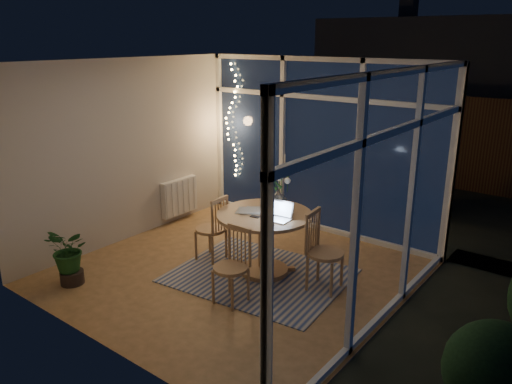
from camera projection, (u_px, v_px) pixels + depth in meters
floor at (236, 272)px, 6.36m from camera, size 4.00×4.00×0.00m
ceiling at (233, 62)px, 5.58m from camera, size 4.00×4.00×0.00m
wall_back at (321, 146)px, 7.48m from camera, size 4.00×0.04×2.60m
wall_front at (91, 220)px, 4.46m from camera, size 4.00×0.04×2.60m
wall_left at (128, 151)px, 7.14m from camera, size 0.04×4.00×2.60m
wall_right at (394, 207)px, 4.80m from camera, size 0.04×4.00×2.60m
window_wall_back at (319, 146)px, 7.45m from camera, size 4.00×0.10×2.60m
window_wall_right at (390, 206)px, 4.82m from camera, size 0.10×4.00×2.60m
radiator at (179, 197)px, 8.05m from camera, size 0.10×0.70×0.58m
fairy_lights at (231, 121)px, 8.28m from camera, size 0.24×0.10×1.85m
garden_patio at (418, 192)px, 9.86m from camera, size 12.00×6.00×0.10m
garden_fence at (407, 137)px, 10.24m from camera, size 11.00×0.08×1.80m
neighbour_roof at (472, 66)px, 11.94m from camera, size 7.00×3.00×2.20m
garden_shrubs at (320, 173)px, 9.26m from camera, size 0.90×0.90×0.90m
rug at (259, 275)px, 6.26m from camera, size 2.23×1.86×0.01m
dining_table at (264, 244)px, 6.21m from camera, size 1.29×1.29×0.80m
chair_left at (211, 228)px, 6.59m from camera, size 0.44×0.44×0.91m
chair_right at (325, 251)px, 5.79m from camera, size 0.50×0.50×0.97m
chair_front at (230, 266)px, 5.51m from camera, size 0.41×0.41×0.89m
laptop at (277, 211)px, 5.85m from camera, size 0.33×0.29×0.22m
flower_vase at (278, 199)px, 6.31m from camera, size 0.22×0.22×0.21m
bowl at (287, 214)px, 6.03m from camera, size 0.17×0.17×0.04m
newspapers at (254, 210)px, 6.18m from camera, size 0.42×0.38×0.02m
phone at (255, 217)px, 5.97m from camera, size 0.12×0.07×0.01m
potted_plant at (69, 255)px, 5.96m from camera, size 0.57×0.50×0.76m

